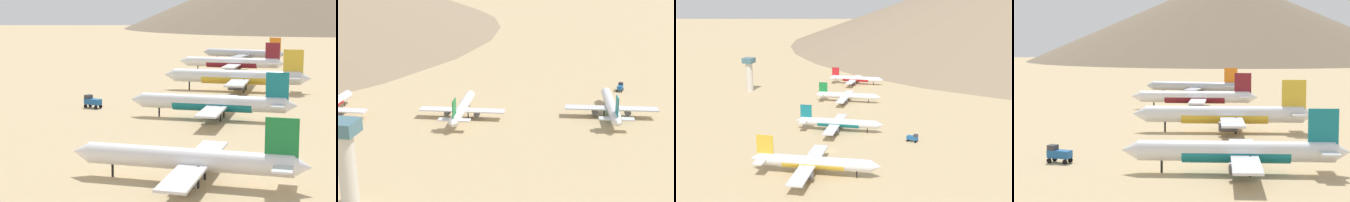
{
  "view_description": "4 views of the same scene",
  "coord_description": "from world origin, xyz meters",
  "views": [
    {
      "loc": [
        -50.88,
        183.2,
        30.26
      ],
      "look_at": [
        3.28,
        39.62,
        6.16
      ],
      "focal_mm": 64.3,
      "sensor_mm": 36.0,
      "label": 1
    },
    {
      "loc": [
        -200.65,
        34.12,
        65.15
      ],
      "look_at": [
        -9.48,
        71.39,
        5.13
      ],
      "focal_mm": 52.44,
      "sensor_mm": 36.0,
      "label": 2
    },
    {
      "loc": [
        63.7,
        -186.28,
        73.9
      ],
      "look_at": [
        -14.64,
        68.01,
        5.78
      ],
      "focal_mm": 48.95,
      "sensor_mm": 36.0,
      "label": 3
    },
    {
      "loc": [
        -14.4,
        151.18,
        26.68
      ],
      "look_at": [
        23.63,
        -82.4,
        3.57
      ],
      "focal_mm": 66.17,
      "sensor_mm": 36.0,
      "label": 4
    }
  ],
  "objects": [
    {
      "name": "ground_plane",
      "position": [
        0.0,
        0.0,
        0.0
      ],
      "size": [
        1800.0,
        1800.0,
        0.0
      ],
      "primitive_type": "plane",
      "color": "tan"
    },
    {
      "name": "service_truck",
      "position": [
        33.81,
        23.57,
        2.08
      ],
      "size": [
        5.54,
        3.56,
        3.9
      ],
      "color": "#1E5999",
      "rests_on": "ground"
    },
    {
      "name": "parked_jet_2",
      "position": [
        1.74,
        -27.55,
        5.13
      ],
      "size": [
        53.49,
        43.61,
        15.43
      ],
      "color": "silver",
      "rests_on": "ground"
    },
    {
      "name": "parked_jet_3",
      "position": [
        -5.75,
        28.47,
        4.42
      ],
      "size": [
        46.12,
        37.57,
        13.3
      ],
      "color": "silver",
      "rests_on": "ground"
    },
    {
      "name": "parked_jet_4",
      "position": [
        -18.87,
        87.51,
        4.14
      ],
      "size": [
        42.67,
        34.73,
        12.3
      ],
      "color": "white",
      "rests_on": "ground"
    },
    {
      "name": "control_tower",
      "position": [
        -93.57,
        97.31,
        13.54
      ],
      "size": [
        7.2,
        7.2,
        23.86
      ],
      "color": "beige",
      "rests_on": "ground"
    },
    {
      "name": "parked_jet_5",
      "position": [
        -28.36,
        141.71,
        4.05
      ],
      "size": [
        42.2,
        34.25,
        12.18
      ],
      "color": "white",
      "rests_on": "ground"
    }
  ]
}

